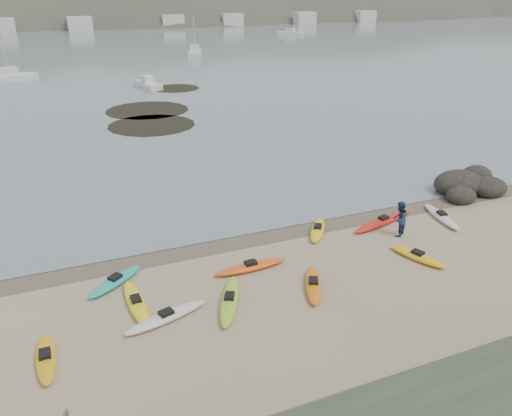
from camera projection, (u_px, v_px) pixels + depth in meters
name	position (u px, v px, depth m)	size (l,w,h in m)	color
ground	(256.00, 233.00, 27.07)	(600.00, 600.00, 0.00)	tan
wet_sand	(258.00, 235.00, 26.82)	(60.00, 60.00, 0.00)	brown
water	(51.00, 10.00, 280.12)	(1200.00, 1200.00, 0.00)	slate
kayaks	(276.00, 268.00, 23.41)	(22.40, 8.20, 0.34)	silver
person_east	(399.00, 219.00, 26.45)	(0.95, 0.74, 1.95)	navy
rock_cluster	(468.00, 188.00, 32.49)	(5.20, 3.81, 1.72)	black
kelp_mats	(156.00, 110.00, 53.86)	(14.02, 24.81, 0.04)	black
moored_boats	(101.00, 53.00, 95.37)	(96.11, 68.48, 1.15)	silver
far_hills	(166.00, 59.00, 210.97)	(550.00, 135.00, 80.00)	#384235
far_town	(90.00, 23.00, 150.67)	(199.00, 5.00, 4.00)	beige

